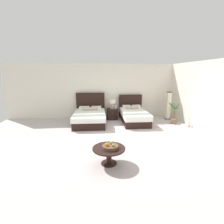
# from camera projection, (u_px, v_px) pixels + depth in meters

# --- Properties ---
(ground_plane) EXTENTS (10.32, 9.60, 0.02)m
(ground_plane) POSITION_uv_depth(u_px,v_px,m) (118.00, 137.00, 6.19)
(ground_plane) COLOR #C0B3B2
(wall_back) EXTENTS (10.32, 0.12, 2.71)m
(wall_back) POSITION_uv_depth(u_px,v_px,m) (110.00, 91.00, 8.80)
(wall_back) COLOR white
(wall_back) RESTS_ON ground
(wall_side_right) EXTENTS (0.12, 5.20, 2.71)m
(wall_side_right) POSITION_uv_depth(u_px,v_px,m) (201.00, 97.00, 6.64)
(wall_side_right) COLOR silver
(wall_side_right) RESTS_ON ground
(bed_near_window) EXTENTS (1.48, 2.19, 1.29)m
(bed_near_window) POSITION_uv_depth(u_px,v_px,m) (90.00, 117.00, 7.78)
(bed_near_window) COLOR black
(bed_near_window) RESTS_ON ground
(bed_near_corner) EXTENTS (1.23, 2.15, 1.17)m
(bed_near_corner) POSITION_uv_depth(u_px,v_px,m) (134.00, 116.00, 8.00)
(bed_near_corner) COLOR black
(bed_near_corner) RESTS_ON ground
(nightstand) EXTENTS (0.51, 0.43, 0.55)m
(nightstand) POSITION_uv_depth(u_px,v_px,m) (112.00, 114.00, 8.42)
(nightstand) COLOR black
(nightstand) RESTS_ON ground
(table_lamp) EXTENTS (0.31, 0.31, 0.44)m
(table_lamp) POSITION_uv_depth(u_px,v_px,m) (112.00, 103.00, 8.32)
(table_lamp) COLOR tan
(table_lamp) RESTS_ON nightstand
(vase) EXTENTS (0.11, 0.11, 0.16)m
(vase) POSITION_uv_depth(u_px,v_px,m) (116.00, 107.00, 8.32)
(vase) COLOR #AEBBD0
(vase) RESTS_ON nightstand
(coffee_table) EXTENTS (0.82, 0.82, 0.43)m
(coffee_table) POSITION_uv_depth(u_px,v_px,m) (109.00, 152.00, 4.25)
(coffee_table) COLOR black
(coffee_table) RESTS_ON ground
(fruit_bowl) EXTENTS (0.41, 0.41, 0.15)m
(fruit_bowl) POSITION_uv_depth(u_px,v_px,m) (110.00, 146.00, 4.19)
(fruit_bowl) COLOR brown
(fruit_bowl) RESTS_ON coffee_table
(floor_lamp_corner) EXTENTS (0.23, 0.23, 1.36)m
(floor_lamp_corner) POSITION_uv_depth(u_px,v_px,m) (168.00, 106.00, 8.42)
(floor_lamp_corner) COLOR black
(floor_lamp_corner) RESTS_ON ground
(potted_palm) EXTENTS (0.49, 0.49, 1.00)m
(potted_palm) POSITION_uv_depth(u_px,v_px,m) (174.00, 117.00, 7.68)
(potted_palm) COLOR brown
(potted_palm) RESTS_ON ground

